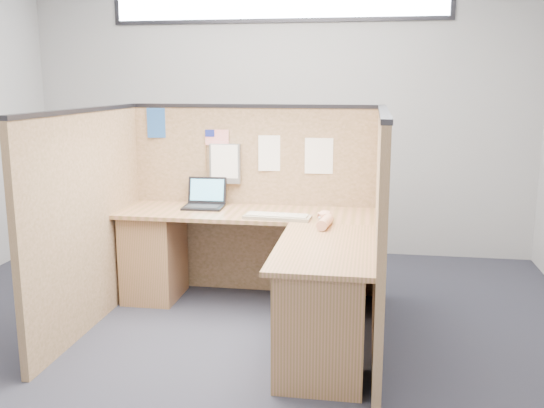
% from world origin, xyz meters
% --- Properties ---
extents(floor, '(5.00, 5.00, 0.00)m').
position_xyz_m(floor, '(0.00, 0.00, 0.00)').
color(floor, '#20232E').
rests_on(floor, ground).
extents(wall_back, '(5.00, 0.00, 5.00)m').
position_xyz_m(wall_back, '(0.00, 2.25, 1.40)').
color(wall_back, '#A3A4A8').
rests_on(wall_back, floor).
extents(wall_front, '(5.00, 0.00, 5.00)m').
position_xyz_m(wall_front, '(0.00, -2.25, 1.40)').
color(wall_front, '#A3A4A8').
rests_on(wall_front, floor).
extents(clerestory_window, '(3.30, 0.04, 0.38)m').
position_xyz_m(clerestory_window, '(0.00, 2.23, 2.45)').
color(clerestory_window, '#232328').
rests_on(clerestory_window, wall_back).
extents(cubicle_partitions, '(2.06, 1.83, 1.53)m').
position_xyz_m(cubicle_partitions, '(0.00, 0.43, 0.77)').
color(cubicle_partitions, brown).
rests_on(cubicle_partitions, floor).
extents(l_desk, '(1.95, 1.75, 0.73)m').
position_xyz_m(l_desk, '(0.18, 0.29, 0.39)').
color(l_desk, brown).
rests_on(l_desk, floor).
extents(laptop, '(0.32, 0.31, 0.22)m').
position_xyz_m(laptop, '(-0.36, 0.81, 0.79)').
color(laptop, black).
rests_on(laptop, l_desk).
extents(keyboard, '(0.50, 0.20, 0.03)m').
position_xyz_m(keyboard, '(0.27, 0.48, 0.75)').
color(keyboard, gray).
rests_on(keyboard, l_desk).
extents(mouse, '(0.12, 0.08, 0.05)m').
position_xyz_m(mouse, '(0.62, 0.48, 0.75)').
color(mouse, silver).
rests_on(mouse, l_desk).
extents(hand_forearm, '(0.11, 0.39, 0.08)m').
position_xyz_m(hand_forearm, '(0.63, 0.34, 0.77)').
color(hand_forearm, tan).
rests_on(hand_forearm, l_desk).
extents(blue_poster, '(0.18, 0.03, 0.24)m').
position_xyz_m(blue_poster, '(-0.78, 0.97, 1.38)').
color(blue_poster, '#1F4A8E').
rests_on(blue_poster, cubicle_partitions).
extents(american_flag, '(0.20, 0.01, 0.33)m').
position_xyz_m(american_flag, '(-0.31, 0.96, 1.26)').
color(american_flag, olive).
rests_on(american_flag, cubicle_partitions).
extents(file_holder, '(0.25, 0.05, 0.32)m').
position_xyz_m(file_holder, '(-0.22, 0.94, 1.06)').
color(file_holder, slate).
rests_on(file_holder, cubicle_partitions).
extents(paper_left, '(0.22, 0.03, 0.28)m').
position_xyz_m(paper_left, '(0.16, 0.97, 1.15)').
color(paper_left, white).
rests_on(paper_left, cubicle_partitions).
extents(paper_right, '(0.22, 0.01, 0.28)m').
position_xyz_m(paper_right, '(0.53, 0.97, 1.13)').
color(paper_right, white).
rests_on(paper_right, cubicle_partitions).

